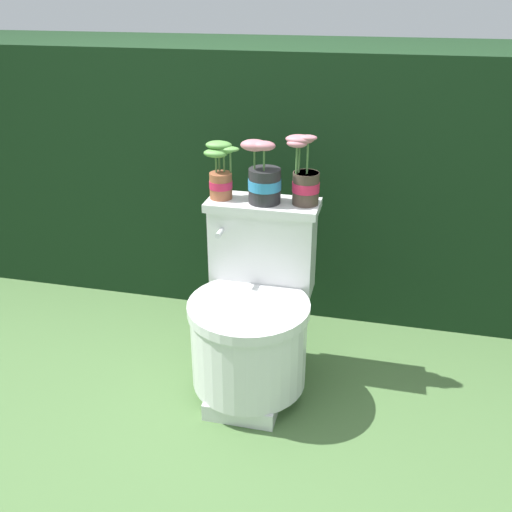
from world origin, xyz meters
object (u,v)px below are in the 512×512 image
at_px(potted_plant_midleft, 264,179).
at_px(potted_plant_middle, 305,178).
at_px(potted_plant_left, 221,172).
at_px(toilet, 253,320).

relative_size(potted_plant_midleft, potted_plant_middle, 0.91).
bearing_deg(potted_plant_left, potted_plant_middle, 0.51).
relative_size(toilet, potted_plant_midleft, 3.03).
bearing_deg(potted_plant_left, potted_plant_midleft, -5.75).
bearing_deg(potted_plant_middle, potted_plant_left, -179.49).
bearing_deg(potted_plant_midleft, potted_plant_middle, 7.60).
height_order(toilet, potted_plant_midleft, potted_plant_midleft).
xyz_separation_m(toilet, potted_plant_midleft, (0.00, 0.15, 0.49)).
bearing_deg(toilet, potted_plant_left, 132.97).
height_order(toilet, potted_plant_left, potted_plant_left).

